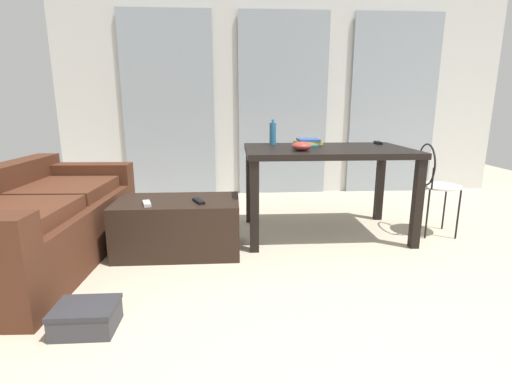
% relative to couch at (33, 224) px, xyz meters
% --- Properties ---
extents(ground_plane, '(8.69, 8.69, 0.00)m').
position_rel_couch_xyz_m(ground_plane, '(2.14, 0.03, -0.30)').
color(ground_plane, beige).
extents(wall_back, '(5.69, 0.10, 2.68)m').
position_rel_couch_xyz_m(wall_back, '(2.14, 2.24, 1.05)').
color(wall_back, silver).
rests_on(wall_back, ground).
extents(curtains, '(4.05, 0.03, 2.28)m').
position_rel_couch_xyz_m(curtains, '(2.14, 2.16, 0.85)').
color(curtains, '#99A3AD').
rests_on(curtains, ground).
extents(couch, '(0.97, 1.92, 0.70)m').
position_rel_couch_xyz_m(couch, '(0.00, 0.00, 0.00)').
color(couch, '#4C2819').
rests_on(couch, ground).
extents(coffee_table, '(0.96, 0.54, 0.43)m').
position_rel_couch_xyz_m(coffee_table, '(1.05, 0.13, -0.08)').
color(coffee_table, black).
rests_on(coffee_table, ground).
extents(craft_table, '(1.43, 0.89, 0.79)m').
position_rel_couch_xyz_m(craft_table, '(2.32, 0.49, 0.40)').
color(craft_table, black).
rests_on(craft_table, ground).
extents(wire_chair, '(0.38, 0.39, 0.83)m').
position_rel_couch_xyz_m(wire_chair, '(3.27, 0.43, 0.22)').
color(wire_chair, silver).
rests_on(wire_chair, ground).
extents(bottle_near, '(0.06, 0.06, 0.23)m').
position_rel_couch_xyz_m(bottle_near, '(1.87, 0.79, 0.60)').
color(bottle_near, teal).
rests_on(bottle_near, craft_table).
extents(bowl, '(0.16, 0.16, 0.07)m').
position_rel_couch_xyz_m(bowl, '(2.05, 0.30, 0.53)').
color(bowl, '#9E3833').
rests_on(bowl, craft_table).
extents(book_stack, '(0.24, 0.30, 0.07)m').
position_rel_couch_xyz_m(book_stack, '(2.18, 0.65, 0.53)').
color(book_stack, '#1E668C').
rests_on(book_stack, craft_table).
extents(tv_remote_on_table, '(0.07, 0.16, 0.02)m').
position_rel_couch_xyz_m(tv_remote_on_table, '(2.88, 0.78, 0.51)').
color(tv_remote_on_table, black).
rests_on(tv_remote_on_table, craft_table).
extents(tv_remote_primary, '(0.11, 0.17, 0.02)m').
position_rel_couch_xyz_m(tv_remote_primary, '(1.22, 0.05, 0.14)').
color(tv_remote_primary, black).
rests_on(tv_remote_primary, coffee_table).
extents(tv_remote_secondary, '(0.09, 0.16, 0.02)m').
position_rel_couch_xyz_m(tv_remote_secondary, '(0.84, -0.00, 0.14)').
color(tv_remote_secondary, '#B7B7B2').
rests_on(tv_remote_secondary, coffee_table).
extents(shoebox, '(0.32, 0.25, 0.14)m').
position_rel_couch_xyz_m(shoebox, '(0.70, -0.93, -0.22)').
color(shoebox, '#38383D').
rests_on(shoebox, ground).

